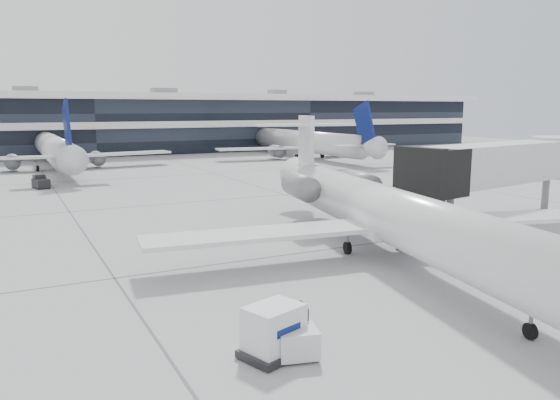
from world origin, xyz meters
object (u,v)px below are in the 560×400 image
regional_jet (385,211)px  cargo_uld (274,331)px  baggage_tug (293,332)px  jet_bridge (511,163)px

regional_jet → cargo_uld: 14.19m
regional_jet → baggage_tug: bearing=-130.7°
jet_bridge → cargo_uld: (-25.10, -11.73, -3.63)m
regional_jet → cargo_uld: (-11.24, -8.48, -1.80)m
jet_bridge → baggage_tug: 27.22m
regional_jet → jet_bridge: regional_jet is taller
regional_jet → baggage_tug: size_ratio=13.09×
jet_bridge → cargo_uld: size_ratio=7.48×
jet_bridge → baggage_tug: size_ratio=7.43×
baggage_tug → cargo_uld: size_ratio=1.01×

